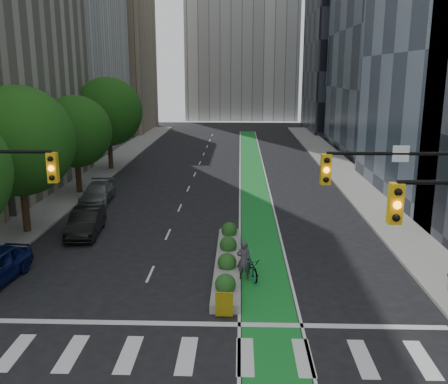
# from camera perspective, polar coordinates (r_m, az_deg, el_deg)

# --- Properties ---
(ground) EXTENTS (160.00, 160.00, 0.00)m
(ground) POSITION_cam_1_polar(r_m,az_deg,el_deg) (18.90, -3.95, -16.54)
(ground) COLOR black
(ground) RESTS_ON ground
(sidewalk_left) EXTENTS (3.60, 90.00, 0.15)m
(sidewalk_left) POSITION_cam_1_polar(r_m,az_deg,el_deg) (44.44, -15.99, 0.84)
(sidewalk_left) COLOR gray
(sidewalk_left) RESTS_ON ground
(sidewalk_right) EXTENTS (3.60, 90.00, 0.15)m
(sidewalk_right) POSITION_cam_1_polar(r_m,az_deg,el_deg) (43.49, 15.13, 0.62)
(sidewalk_right) COLOR gray
(sidewalk_right) RESTS_ON ground
(bike_lane_paint) EXTENTS (2.20, 70.00, 0.01)m
(bike_lane_paint) POSITION_cam_1_polar(r_m,az_deg,el_deg) (47.23, 3.30, 2.00)
(bike_lane_paint) COLOR #18852D
(bike_lane_paint) RESTS_ON ground
(building_tan_far) EXTENTS (14.00, 16.00, 26.00)m
(building_tan_far) POSITION_cam_1_polar(r_m,az_deg,el_deg) (85.16, -13.47, 15.60)
(building_tan_far) COLOR tan
(building_tan_far) RESTS_ON ground
(building_dark_end) EXTENTS (14.00, 18.00, 28.00)m
(building_dark_end) POSITION_cam_1_polar(r_m,az_deg,el_deg) (86.32, 14.62, 16.17)
(building_dark_end) COLOR black
(building_dark_end) RESTS_ON ground
(tree_mid) EXTENTS (6.40, 6.40, 8.78)m
(tree_mid) POSITION_cam_1_polar(r_m,az_deg,el_deg) (31.26, -22.40, 5.38)
(tree_mid) COLOR black
(tree_mid) RESTS_ON ground
(tree_midfar) EXTENTS (5.60, 5.60, 7.76)m
(tree_midfar) POSITION_cam_1_polar(r_m,az_deg,el_deg) (40.59, -16.63, 6.61)
(tree_midfar) COLOR black
(tree_midfar) RESTS_ON ground
(tree_far) EXTENTS (6.60, 6.60, 9.00)m
(tree_far) POSITION_cam_1_polar(r_m,az_deg,el_deg) (50.06, -13.10, 8.90)
(tree_far) COLOR black
(tree_far) RESTS_ON ground
(signal_right) EXTENTS (5.82, 0.51, 7.20)m
(signal_right) POSITION_cam_1_polar(r_m,az_deg,el_deg) (18.68, 23.46, -2.05)
(signal_right) COLOR black
(signal_right) RESTS_ON ground
(median_planter) EXTENTS (1.20, 10.26, 1.10)m
(median_planter) POSITION_cam_1_polar(r_m,az_deg,el_deg) (25.02, 0.41, -7.76)
(median_planter) COLOR gray
(median_planter) RESTS_ON ground
(bicycle) EXTENTS (1.19, 2.14, 1.06)m
(bicycle) POSITION_cam_1_polar(r_m,az_deg,el_deg) (23.79, 3.16, -8.53)
(bicycle) COLOR gray
(bicycle) RESTS_ON ground
(cyclist) EXTENTS (0.69, 0.46, 1.87)m
(cyclist) POSITION_cam_1_polar(r_m,az_deg,el_deg) (23.46, 2.29, -7.78)
(cyclist) COLOR #3D3641
(cyclist) RESTS_ON ground
(parked_car_left_mid) EXTENTS (2.01, 4.77, 1.53)m
(parked_car_left_mid) POSITION_cam_1_polar(r_m,az_deg,el_deg) (30.79, -15.51, -3.36)
(parked_car_left_mid) COLOR black
(parked_car_left_mid) RESTS_ON ground
(parked_car_left_far) EXTENTS (2.41, 5.12, 1.44)m
(parked_car_left_far) POSITION_cam_1_polar(r_m,az_deg,el_deg) (38.07, -14.27, -0.14)
(parked_car_left_far) COLOR #5B5E60
(parked_car_left_far) RESTS_ON ground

